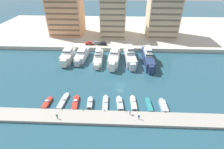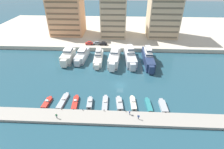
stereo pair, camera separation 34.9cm
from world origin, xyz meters
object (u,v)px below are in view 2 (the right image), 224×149
(car_red_far_left, at_px, (89,43))
(yacht_white_center_left, at_px, (115,57))
(motorboat_teal_right, at_px, (149,105))
(motorboat_cream_mid_right, at_px, (133,103))
(pedestrian_near_edge, at_px, (138,117))
(pedestrian_mid_deck, at_px, (130,112))
(motorboat_grey_left, at_px, (63,101))
(yacht_ivory_mid_left, at_px, (98,57))
(yacht_silver_center, at_px, (130,56))
(motorboat_grey_center_right, at_px, (119,103))
(motorboat_red_far_left, at_px, (47,103))
(motorboat_grey_center_left, at_px, (90,103))
(pedestrian_far_side, at_px, (56,115))
(car_grey_left, at_px, (97,43))
(yacht_ivory_far_left, at_px, (68,56))
(motorboat_red_mid_left, at_px, (75,103))
(motorboat_grey_center, at_px, (105,103))
(yacht_silver_left, at_px, (82,55))
(motorboat_grey_far_right, at_px, (163,106))
(yacht_navy_center_right, at_px, (148,58))
(car_black_mid_left, at_px, (103,43))

(car_red_far_left, bearing_deg, yacht_white_center_left, -47.67)
(yacht_white_center_left, xyz_separation_m, motorboat_teal_right, (12.11, -30.72, -2.03))
(motorboat_cream_mid_right, xyz_separation_m, pedestrian_near_edge, (1.06, -7.37, 1.36))
(pedestrian_mid_deck, bearing_deg, motorboat_grey_left, 165.50)
(yacht_ivory_mid_left, xyz_separation_m, yacht_silver_center, (14.93, 1.12, 0.45))
(yacht_silver_center, bearing_deg, motorboat_grey_center_right, -98.32)
(motorboat_red_far_left, height_order, motorboat_grey_center_left, motorboat_grey_center_left)
(pedestrian_far_side, bearing_deg, yacht_silver_center, 60.07)
(car_grey_left, distance_m, pedestrian_near_edge, 56.61)
(pedestrian_mid_deck, bearing_deg, yacht_ivory_mid_left, 110.52)
(motorboat_teal_right, bearing_deg, yacht_ivory_mid_left, 122.54)
(yacht_ivory_far_left, bearing_deg, motorboat_red_mid_left, -71.39)
(motorboat_grey_center, bearing_deg, motorboat_grey_center_left, -178.24)
(motorboat_grey_center_right, distance_m, motorboat_teal_right, 9.42)
(yacht_silver_left, distance_m, motorboat_grey_center_right, 37.39)
(yacht_ivory_far_left, relative_size, motorboat_grey_far_right, 2.27)
(yacht_ivory_far_left, xyz_separation_m, yacht_silver_left, (6.26, 1.90, -0.39))
(yacht_silver_left, distance_m, car_grey_left, 15.18)
(yacht_navy_center_right, relative_size, motorboat_grey_center_right, 3.20)
(yacht_silver_center, height_order, motorboat_grey_center_left, yacht_silver_center)
(yacht_white_center_left, bearing_deg, yacht_ivory_far_left, 179.61)
(yacht_silver_left, xyz_separation_m, motorboat_grey_left, (-0.17, -32.04, -1.52))
(yacht_silver_left, distance_m, motorboat_grey_center, 35.48)
(motorboat_red_far_left, height_order, motorboat_cream_mid_right, motorboat_red_far_left)
(motorboat_red_far_left, bearing_deg, yacht_silver_left, 81.19)
(motorboat_grey_center, bearing_deg, motorboat_red_far_left, -178.24)
(motorboat_grey_center_right, height_order, car_grey_left, car_grey_left)
(motorboat_red_mid_left, bearing_deg, yacht_ivory_far_left, 108.61)
(yacht_white_center_left, distance_m, pedestrian_far_side, 41.09)
(motorboat_cream_mid_right, distance_m, car_grey_left, 49.37)
(motorboat_red_mid_left, height_order, pedestrian_mid_deck, pedestrian_mid_deck)
(yacht_white_center_left, xyz_separation_m, motorboat_cream_mid_right, (7.18, -29.96, -2.03))
(car_red_far_left, bearing_deg, car_black_mid_left, -0.83)
(motorboat_grey_center, distance_m, pedestrian_mid_deck, 9.39)
(motorboat_grey_center_left, xyz_separation_m, car_black_mid_left, (0.33, 46.37, 2.47))
(pedestrian_mid_deck, relative_size, pedestrian_far_side, 0.92)
(motorboat_cream_mid_right, relative_size, motorboat_grey_far_right, 1.06)
(yacht_white_center_left, relative_size, pedestrian_near_edge, 12.75)
(yacht_ivory_mid_left, height_order, motorboat_red_mid_left, yacht_ivory_mid_left)
(yacht_white_center_left, relative_size, motorboat_grey_center_left, 3.54)
(car_red_far_left, height_order, car_black_mid_left, same)
(motorboat_grey_center, bearing_deg, pedestrian_mid_deck, -33.18)
(motorboat_grey_left, height_order, pedestrian_mid_deck, pedestrian_mid_deck)
(yacht_white_center_left, relative_size, pedestrian_far_side, 12.24)
(pedestrian_near_edge, relative_size, pedestrian_mid_deck, 1.04)
(yacht_navy_center_right, xyz_separation_m, motorboat_grey_center_right, (-12.89, -30.13, -2.12))
(motorboat_cream_mid_right, bearing_deg, pedestrian_mid_deck, -103.62)
(motorboat_grey_center_left, relative_size, car_red_far_left, 1.40)
(yacht_navy_center_right, distance_m, motorboat_red_mid_left, 40.97)
(motorboat_teal_right, relative_size, car_black_mid_left, 1.69)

